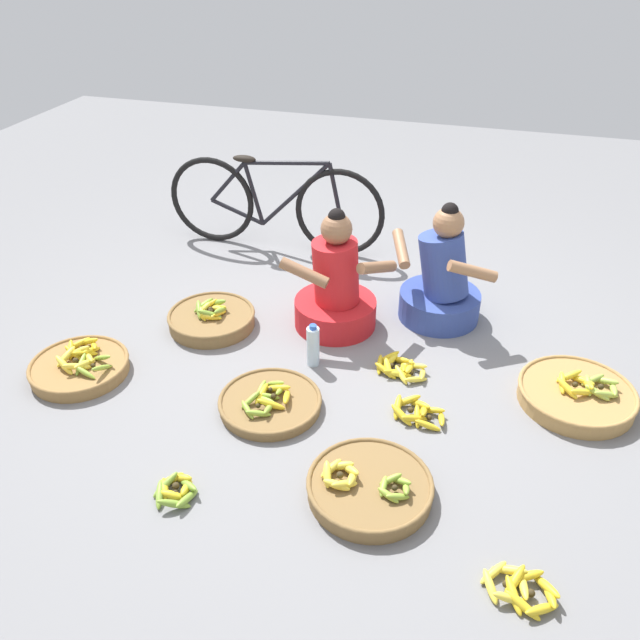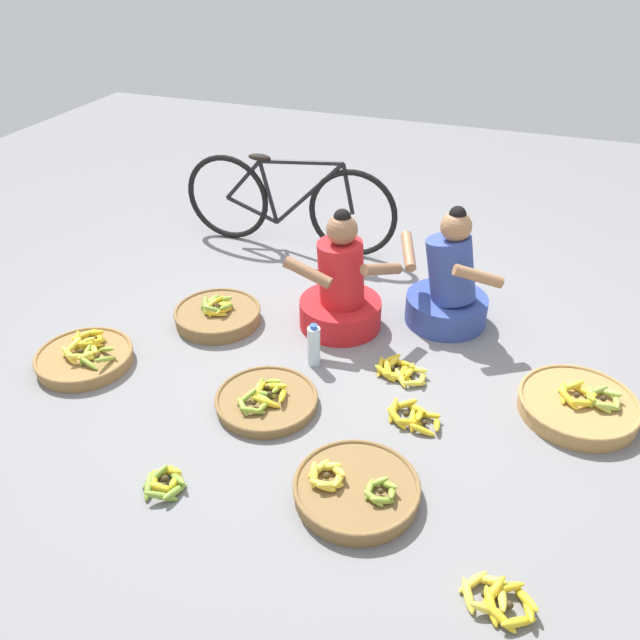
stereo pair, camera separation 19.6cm
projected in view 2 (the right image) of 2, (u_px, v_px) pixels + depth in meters
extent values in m
plane|color=slate|center=(331.00, 352.00, 3.92)|extent=(10.00, 10.00, 0.00)
cylinder|color=red|center=(340.00, 313.00, 4.12)|extent=(0.52, 0.52, 0.18)
cylinder|color=red|center=(341.00, 273.00, 3.96)|extent=(0.39, 0.38, 0.42)
sphere|color=#8C6042|center=(342.00, 229.00, 3.81)|extent=(0.19, 0.19, 0.19)
sphere|color=black|center=(342.00, 218.00, 3.76)|extent=(0.10, 0.10, 0.10)
cylinder|color=#8C6042|center=(308.00, 272.00, 3.80)|extent=(0.31, 0.09, 0.16)
cylinder|color=#8C6042|center=(382.00, 269.00, 3.83)|extent=(0.21, 0.30, 0.16)
cylinder|color=#334793|center=(446.00, 309.00, 4.16)|extent=(0.52, 0.52, 0.18)
cylinder|color=#334793|center=(451.00, 269.00, 4.01)|extent=(0.43, 0.38, 0.45)
sphere|color=#9E704C|center=(456.00, 226.00, 3.85)|extent=(0.19, 0.19, 0.19)
sphere|color=black|center=(458.00, 215.00, 3.81)|extent=(0.10, 0.10, 0.10)
cylinder|color=#9E704C|center=(408.00, 251.00, 4.03)|extent=(0.17, 0.31, 0.16)
cylinder|color=#9E704C|center=(478.00, 276.00, 3.76)|extent=(0.31, 0.17, 0.16)
torus|color=black|center=(228.00, 198.00, 5.08)|extent=(0.69, 0.07, 0.68)
torus|color=black|center=(353.00, 214.00, 4.81)|extent=(0.69, 0.07, 0.68)
cylinder|color=black|center=(309.00, 194.00, 4.84)|extent=(0.55, 0.05, 0.55)
cylinder|color=black|center=(268.00, 192.00, 4.94)|extent=(0.15, 0.04, 0.49)
cylinder|color=black|center=(301.00, 162.00, 4.73)|extent=(0.65, 0.05, 0.08)
cylinder|color=black|center=(252.00, 210.00, 5.07)|extent=(0.42, 0.05, 0.18)
cylinder|color=black|center=(243.00, 180.00, 4.95)|extent=(0.31, 0.04, 0.35)
cylinder|color=black|center=(348.00, 189.00, 4.72)|extent=(0.11, 0.04, 0.38)
ellipsoid|color=black|center=(259.00, 157.00, 4.81)|extent=(0.18, 0.08, 0.05)
cylinder|color=brown|center=(356.00, 491.00, 2.95)|extent=(0.57, 0.57, 0.07)
torus|color=brown|center=(357.00, 485.00, 2.93)|extent=(0.58, 0.58, 0.02)
ellipsoid|color=#8CAD38|center=(392.00, 492.00, 2.85)|extent=(0.05, 0.12, 0.07)
ellipsoid|color=#8CAD38|center=(388.00, 485.00, 2.89)|extent=(0.12, 0.08, 0.07)
ellipsoid|color=#8CAD38|center=(377.00, 482.00, 2.90)|extent=(0.11, 0.09, 0.07)
ellipsoid|color=#8CAD38|center=(369.00, 489.00, 2.88)|extent=(0.03, 0.12, 0.05)
ellipsoid|color=#8CAD38|center=(373.00, 498.00, 2.83)|extent=(0.12, 0.07, 0.05)
ellipsoid|color=#8CAD38|center=(382.00, 500.00, 2.82)|extent=(0.12, 0.08, 0.06)
sphere|color=#382D19|center=(380.00, 491.00, 2.86)|extent=(0.03, 0.03, 0.03)
ellipsoid|color=yellow|center=(339.00, 479.00, 2.92)|extent=(0.04, 0.13, 0.07)
ellipsoid|color=yellow|center=(337.00, 471.00, 2.96)|extent=(0.13, 0.11, 0.08)
ellipsoid|color=yellow|center=(329.00, 466.00, 2.98)|extent=(0.14, 0.06, 0.07)
ellipsoid|color=yellow|center=(319.00, 469.00, 2.97)|extent=(0.10, 0.13, 0.07)
ellipsoid|color=yellow|center=(314.00, 474.00, 2.93)|extent=(0.08, 0.14, 0.09)
ellipsoid|color=yellow|center=(322.00, 485.00, 2.89)|extent=(0.13, 0.04, 0.06)
ellipsoid|color=yellow|center=(330.00, 485.00, 2.89)|extent=(0.13, 0.11, 0.07)
sphere|color=#382D19|center=(327.00, 476.00, 2.94)|extent=(0.03, 0.03, 0.03)
cylinder|color=brown|center=(267.00, 401.00, 3.49)|extent=(0.55, 0.55, 0.05)
torus|color=brown|center=(266.00, 398.00, 3.48)|extent=(0.56, 0.56, 0.02)
ellipsoid|color=gold|center=(283.00, 395.00, 3.45)|extent=(0.07, 0.16, 0.07)
ellipsoid|color=gold|center=(274.00, 386.00, 3.51)|extent=(0.16, 0.04, 0.07)
ellipsoid|color=gold|center=(258.00, 391.00, 3.48)|extent=(0.04, 0.16, 0.06)
ellipsoid|color=gold|center=(266.00, 402.00, 3.40)|extent=(0.16, 0.06, 0.08)
sphere|color=#382D19|center=(270.00, 394.00, 3.46)|extent=(0.03, 0.03, 0.03)
ellipsoid|color=#8CAD38|center=(277.00, 389.00, 3.50)|extent=(0.03, 0.12, 0.07)
ellipsoid|color=#8CAD38|center=(273.00, 381.00, 3.55)|extent=(0.12, 0.05, 0.07)
ellipsoid|color=#8CAD38|center=(259.00, 386.00, 3.53)|extent=(0.03, 0.12, 0.05)
ellipsoid|color=#8CAD38|center=(265.00, 394.00, 3.47)|extent=(0.13, 0.05, 0.05)
sphere|color=#382D19|center=(268.00, 387.00, 3.51)|extent=(0.03, 0.03, 0.03)
ellipsoid|color=#8CAD38|center=(264.00, 406.00, 3.38)|extent=(0.03, 0.14, 0.06)
ellipsoid|color=#8CAD38|center=(262.00, 398.00, 3.44)|extent=(0.14, 0.08, 0.06)
ellipsoid|color=#8CAD38|center=(247.00, 397.00, 3.44)|extent=(0.09, 0.13, 0.07)
ellipsoid|color=#8CAD38|center=(243.00, 407.00, 3.38)|extent=(0.12, 0.12, 0.06)
ellipsoid|color=#8CAD38|center=(253.00, 411.00, 3.35)|extent=(0.14, 0.08, 0.06)
sphere|color=#382D19|center=(254.00, 403.00, 3.40)|extent=(0.03, 0.03, 0.03)
cylinder|color=olive|center=(85.00, 359.00, 3.80)|extent=(0.55, 0.55, 0.07)
torus|color=olive|center=(84.00, 354.00, 3.78)|extent=(0.56, 0.56, 0.02)
ellipsoid|color=#8CAD38|center=(105.00, 359.00, 3.68)|extent=(0.06, 0.16, 0.09)
ellipsoid|color=#8CAD38|center=(106.00, 349.00, 3.76)|extent=(0.16, 0.06, 0.09)
ellipsoid|color=#8CAD38|center=(85.00, 355.00, 3.72)|extent=(0.06, 0.16, 0.08)
ellipsoid|color=#8CAD38|center=(88.00, 363.00, 3.66)|extent=(0.16, 0.06, 0.07)
sphere|color=#382D19|center=(97.00, 357.00, 3.72)|extent=(0.03, 0.03, 0.03)
ellipsoid|color=gold|center=(97.00, 342.00, 3.83)|extent=(0.05, 0.15, 0.08)
ellipsoid|color=gold|center=(100.00, 337.00, 3.88)|extent=(0.12, 0.13, 0.07)
ellipsoid|color=gold|center=(95.00, 333.00, 3.91)|extent=(0.15, 0.03, 0.09)
ellipsoid|color=gold|center=(86.00, 335.00, 3.91)|extent=(0.12, 0.14, 0.06)
ellipsoid|color=gold|center=(77.00, 340.00, 3.85)|extent=(0.10, 0.14, 0.08)
ellipsoid|color=gold|center=(80.00, 344.00, 3.81)|extent=(0.15, 0.07, 0.08)
ellipsoid|color=gold|center=(90.00, 345.00, 3.81)|extent=(0.13, 0.13, 0.08)
sphere|color=#382D19|center=(89.00, 340.00, 3.86)|extent=(0.03, 0.03, 0.03)
ellipsoid|color=yellow|center=(89.00, 355.00, 3.72)|extent=(0.07, 0.17, 0.08)
ellipsoid|color=yellow|center=(93.00, 348.00, 3.79)|extent=(0.15, 0.13, 0.06)
ellipsoid|color=yellow|center=(84.00, 343.00, 3.81)|extent=(0.16, 0.09, 0.10)
ellipsoid|color=yellow|center=(72.00, 347.00, 3.78)|extent=(0.06, 0.17, 0.08)
ellipsoid|color=yellow|center=(69.00, 355.00, 3.71)|extent=(0.16, 0.10, 0.09)
ellipsoid|color=yellow|center=(81.00, 357.00, 3.70)|extent=(0.15, 0.13, 0.09)
sphere|color=#382D19|center=(81.00, 351.00, 3.76)|extent=(0.03, 0.03, 0.03)
cylinder|color=#A87F47|center=(578.00, 407.00, 3.43)|extent=(0.61, 0.61, 0.08)
torus|color=#A87F47|center=(579.00, 401.00, 3.41)|extent=(0.63, 0.63, 0.02)
ellipsoid|color=#9EB747|center=(617.00, 402.00, 3.36)|extent=(0.04, 0.15, 0.06)
ellipsoid|color=#9EB747|center=(609.00, 393.00, 3.41)|extent=(0.15, 0.09, 0.07)
ellipsoid|color=#9EB747|center=(596.00, 391.00, 3.43)|extent=(0.14, 0.12, 0.07)
ellipsoid|color=#9EB747|center=(591.00, 397.00, 3.39)|extent=(0.05, 0.15, 0.07)
ellipsoid|color=#9EB747|center=(599.00, 404.00, 3.33)|extent=(0.15, 0.09, 0.07)
ellipsoid|color=#9EB747|center=(608.00, 407.00, 3.32)|extent=(0.15, 0.09, 0.07)
sphere|color=#382D19|center=(603.00, 399.00, 3.38)|extent=(0.03, 0.03, 0.03)
ellipsoid|color=yellow|center=(590.00, 395.00, 3.39)|extent=(0.07, 0.16, 0.08)
ellipsoid|color=yellow|center=(584.00, 391.00, 3.43)|extent=(0.15, 0.11, 0.06)
ellipsoid|color=yellow|center=(571.00, 386.00, 3.45)|extent=(0.15, 0.10, 0.09)
ellipsoid|color=yellow|center=(564.00, 393.00, 3.41)|extent=(0.05, 0.16, 0.08)
ellipsoid|color=yellow|center=(568.00, 399.00, 3.37)|extent=(0.14, 0.12, 0.08)
ellipsoid|color=yellow|center=(583.00, 403.00, 3.34)|extent=(0.15, 0.11, 0.07)
sphere|color=#382D19|center=(577.00, 395.00, 3.40)|extent=(0.03, 0.03, 0.03)
cylinder|color=brown|center=(218.00, 316.00, 4.18)|extent=(0.54, 0.54, 0.08)
torus|color=brown|center=(217.00, 311.00, 4.16)|extent=(0.56, 0.56, 0.02)
ellipsoid|color=gold|center=(225.00, 310.00, 4.11)|extent=(0.05, 0.15, 0.07)
ellipsoid|color=gold|center=(224.00, 303.00, 4.18)|extent=(0.15, 0.06, 0.06)
ellipsoid|color=gold|center=(215.00, 302.00, 4.18)|extent=(0.12, 0.12, 0.09)
ellipsoid|color=gold|center=(208.00, 309.00, 4.12)|extent=(0.12, 0.13, 0.06)
ellipsoid|color=gold|center=(216.00, 313.00, 4.09)|extent=(0.14, 0.08, 0.05)
sphere|color=#382D19|center=(218.00, 308.00, 4.14)|extent=(0.03, 0.03, 0.03)
ellipsoid|color=olive|center=(226.00, 307.00, 4.13)|extent=(0.05, 0.16, 0.09)
ellipsoid|color=olive|center=(223.00, 299.00, 4.20)|extent=(0.16, 0.06, 0.10)
ellipsoid|color=olive|center=(210.00, 301.00, 4.20)|extent=(0.11, 0.16, 0.07)
ellipsoid|color=olive|center=(206.00, 306.00, 4.14)|extent=(0.11, 0.16, 0.09)
ellipsoid|color=olive|center=(215.00, 311.00, 4.09)|extent=(0.16, 0.09, 0.09)
sphere|color=#382D19|center=(217.00, 306.00, 4.15)|extent=(0.03, 0.03, 0.03)
ellipsoid|color=yellow|center=(222.00, 311.00, 4.11)|extent=(0.05, 0.12, 0.05)
ellipsoid|color=yellow|center=(222.00, 305.00, 4.16)|extent=(0.12, 0.08, 0.08)
ellipsoid|color=yellow|center=(211.00, 304.00, 4.16)|extent=(0.08, 0.12, 0.08)
ellipsoid|color=yellow|center=(208.00, 309.00, 4.12)|extent=(0.09, 0.12, 0.07)
ellipsoid|color=yellow|center=(213.00, 312.00, 4.09)|extent=(0.12, 0.05, 0.08)
sphere|color=#382D19|center=(216.00, 308.00, 4.13)|extent=(0.03, 0.03, 0.03)
ellipsoid|color=gold|center=(437.00, 424.00, 3.34)|extent=(0.06, 0.15, 0.06)
ellipsoid|color=gold|center=(428.00, 415.00, 3.40)|extent=(0.15, 0.05, 0.07)
ellipsoid|color=gold|center=(412.00, 421.00, 3.35)|extent=(0.06, 0.15, 0.08)
ellipsoid|color=gold|center=(422.00, 430.00, 3.30)|extent=(0.14, 0.03, 0.07)
sphere|color=#382D19|center=(425.00, 422.00, 3.35)|extent=(0.03, 0.03, 0.03)
ellipsoid|color=gold|center=(419.00, 415.00, 3.38)|extent=(0.05, 0.16, 0.09)
ellipsoid|color=gold|center=(416.00, 408.00, 3.43)|extent=(0.15, 0.12, 0.08)
ellipsoid|color=gold|center=(404.00, 404.00, 3.45)|extent=(0.16, 0.10, 0.09)
ellipsoid|color=gold|center=(393.00, 410.00, 3.41)|extent=(0.05, 0.16, 0.09)
ellipsoid|color=gold|center=(396.00, 418.00, 3.36)|extent=(0.15, 0.12, 0.08)
ellipsoid|color=gold|center=(410.00, 422.00, 3.34)|extent=(0.16, 0.11, 0.08)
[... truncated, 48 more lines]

